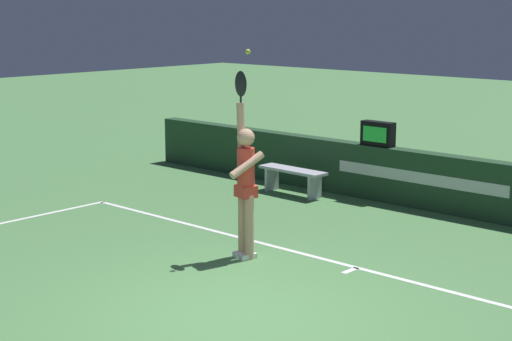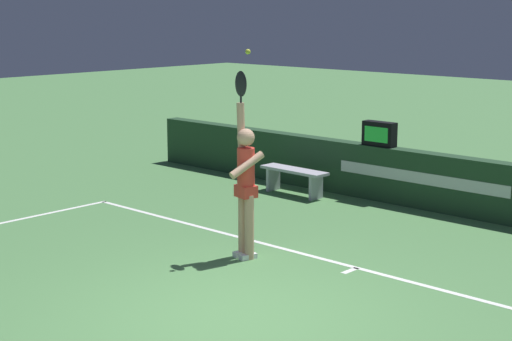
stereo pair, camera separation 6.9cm
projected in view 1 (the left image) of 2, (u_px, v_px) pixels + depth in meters
ground_plane at (237, 315)px, 8.97m from camera, size 60.00×60.00×0.00m
court_lines at (203, 328)px, 8.61m from camera, size 10.95×5.68×0.00m
back_wall at (483, 190)px, 13.00m from camera, size 14.98×0.30×0.96m
speed_display at (378, 134)px, 14.21m from camera, size 0.62×0.20×0.43m
tennis_player at (245, 181)px, 10.86m from camera, size 0.47×0.53×2.52m
tennis_ball at (248, 52)px, 10.58m from camera, size 0.07×0.07×0.07m
courtside_bench_near at (293, 175)px, 14.71m from camera, size 1.37×0.40×0.48m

